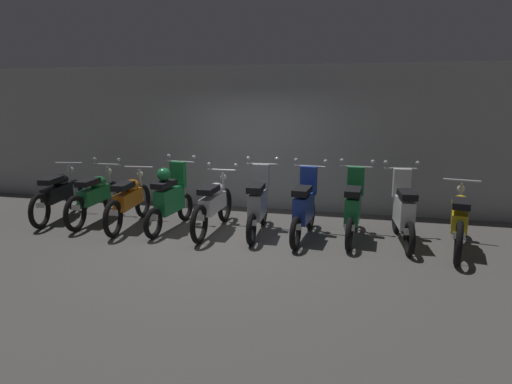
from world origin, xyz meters
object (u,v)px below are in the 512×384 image
(motorbike_slot_0, at_px, (58,194))
(motorbike_slot_6, at_px, (304,207))
(motorbike_slot_1, at_px, (95,196))
(motorbike_slot_8, at_px, (403,211))
(motorbike_slot_3, at_px, (170,198))
(motorbike_slot_2, at_px, (129,200))
(motorbike_slot_4, at_px, (213,204))
(motorbike_slot_7, at_px, (353,208))
(motorbike_slot_5, at_px, (258,204))
(motorbike_slot_9, at_px, (459,220))

(motorbike_slot_0, xyz_separation_m, motorbike_slot_6, (4.81, -0.11, 0.04))
(motorbike_slot_1, bearing_deg, motorbike_slot_0, -179.70)
(motorbike_slot_6, bearing_deg, motorbike_slot_8, 4.35)
(motorbike_slot_1, distance_m, motorbike_slot_8, 5.60)
(motorbike_slot_3, bearing_deg, motorbike_slot_0, 176.82)
(motorbike_slot_1, bearing_deg, motorbike_slot_2, -11.28)
(motorbike_slot_4, bearing_deg, motorbike_slot_1, 177.37)
(motorbike_slot_3, relative_size, motorbike_slot_7, 1.00)
(motorbike_slot_1, height_order, motorbike_slot_8, motorbike_slot_8)
(motorbike_slot_0, height_order, motorbike_slot_3, motorbike_slot_3)
(motorbike_slot_6, bearing_deg, motorbike_slot_5, 175.96)
(motorbike_slot_6, height_order, motorbike_slot_7, same)
(motorbike_slot_2, distance_m, motorbike_slot_4, 1.60)
(motorbike_slot_9, bearing_deg, motorbike_slot_8, 167.60)
(motorbike_slot_3, relative_size, motorbike_slot_6, 1.00)
(motorbike_slot_0, bearing_deg, motorbike_slot_8, 0.06)
(motorbike_slot_4, relative_size, motorbike_slot_5, 1.16)
(motorbike_slot_5, xyz_separation_m, motorbike_slot_7, (1.60, 0.08, 0.00))
(motorbike_slot_6, relative_size, motorbike_slot_8, 1.00)
(motorbike_slot_9, bearing_deg, motorbike_slot_3, 179.56)
(motorbike_slot_4, xyz_separation_m, motorbike_slot_5, (0.80, 0.05, 0.04))
(motorbike_slot_0, bearing_deg, motorbike_slot_9, -1.36)
(motorbike_slot_4, xyz_separation_m, motorbike_slot_9, (4.00, -0.06, -0.00))
(motorbike_slot_5, bearing_deg, motorbike_slot_1, 178.90)
(motorbike_slot_6, bearing_deg, motorbike_slot_3, -179.54)
(motorbike_slot_1, bearing_deg, motorbike_slot_5, -1.10)
(motorbike_slot_2, distance_m, motorbike_slot_8, 4.80)
(motorbike_slot_8, distance_m, motorbike_slot_9, 0.83)
(motorbike_slot_6, bearing_deg, motorbike_slot_2, -179.27)
(motorbike_slot_6, bearing_deg, motorbike_slot_7, 9.51)
(motorbike_slot_3, bearing_deg, motorbike_slot_7, 2.74)
(motorbike_slot_8, bearing_deg, motorbike_slot_5, -178.46)
(motorbike_slot_0, xyz_separation_m, motorbike_slot_7, (5.61, 0.02, 0.04))
(motorbike_slot_1, xyz_separation_m, motorbike_slot_9, (6.41, -0.18, -0.00))
(motorbike_slot_6, distance_m, motorbike_slot_7, 0.81)
(motorbike_slot_3, xyz_separation_m, motorbike_slot_9, (4.80, -0.04, -0.08))
(motorbike_slot_4, height_order, motorbike_slot_9, motorbike_slot_4)
(motorbike_slot_1, xyz_separation_m, motorbike_slot_5, (3.20, -0.06, 0.04))
(motorbike_slot_0, xyz_separation_m, motorbike_slot_5, (4.00, -0.06, 0.04))
(motorbike_slot_7, relative_size, motorbike_slot_8, 1.00)
(motorbike_slot_0, height_order, motorbike_slot_8, motorbike_slot_8)
(motorbike_slot_5, bearing_deg, motorbike_slot_0, 179.18)
(motorbike_slot_1, height_order, motorbike_slot_5, motorbike_slot_5)
(motorbike_slot_7, bearing_deg, motorbike_slot_0, -179.80)
(motorbike_slot_4, distance_m, motorbike_slot_5, 0.80)
(motorbike_slot_8, bearing_deg, motorbike_slot_2, -178.07)
(motorbike_slot_1, bearing_deg, motorbike_slot_4, -2.63)
(motorbike_slot_5, relative_size, motorbike_slot_6, 1.00)
(motorbike_slot_4, bearing_deg, motorbike_slot_0, 178.10)
(motorbike_slot_4, height_order, motorbike_slot_5, motorbike_slot_5)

